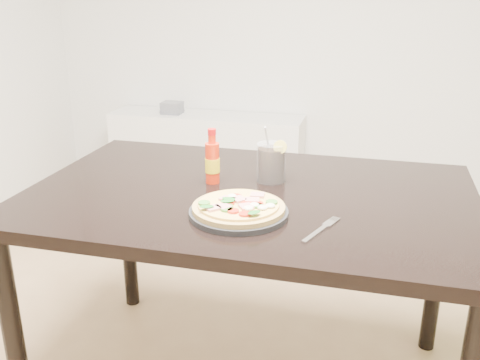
% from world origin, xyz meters
% --- Properties ---
extents(dining_table, '(1.40, 0.90, 0.75)m').
position_xyz_m(dining_table, '(0.02, 0.02, 0.67)').
color(dining_table, black).
rests_on(dining_table, ground).
extents(plate, '(0.28, 0.28, 0.02)m').
position_xyz_m(plate, '(0.03, -0.17, 0.76)').
color(plate, black).
rests_on(plate, dining_table).
extents(pizza, '(0.26, 0.26, 0.03)m').
position_xyz_m(pizza, '(0.03, -0.18, 0.78)').
color(pizza, tan).
rests_on(pizza, plate).
extents(hot_sauce_bottle, '(0.05, 0.05, 0.18)m').
position_xyz_m(hot_sauce_bottle, '(-0.12, 0.07, 0.82)').
color(hot_sauce_bottle, red).
rests_on(hot_sauce_bottle, dining_table).
extents(cola_cup, '(0.10, 0.10, 0.19)m').
position_xyz_m(cola_cup, '(0.06, 0.13, 0.81)').
color(cola_cup, black).
rests_on(cola_cup, dining_table).
extents(fork, '(0.08, 0.18, 0.00)m').
position_xyz_m(fork, '(0.27, -0.21, 0.75)').
color(fork, silver).
rests_on(fork, dining_table).
extents(media_console, '(1.40, 0.34, 0.50)m').
position_xyz_m(media_console, '(-0.80, 2.07, 0.25)').
color(media_console, white).
rests_on(media_console, ground).
extents(cd_stack, '(0.14, 0.12, 0.08)m').
position_xyz_m(cd_stack, '(-1.05, 2.05, 0.54)').
color(cd_stack, slate).
rests_on(cd_stack, media_console).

